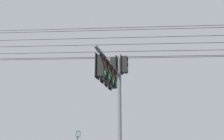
% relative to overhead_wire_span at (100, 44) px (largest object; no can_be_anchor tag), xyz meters
% --- Properties ---
extents(signal_mast_assembly, '(4.30, 0.98, 6.88)m').
position_rel_overhead_wire_span_xyz_m(signal_mast_assembly, '(-0.84, -1.13, -2.61)').
color(signal_mast_assembly, slate).
rests_on(signal_mast_assembly, ground).
extents(overhead_wire_span, '(6.24, 22.66, 2.20)m').
position_rel_overhead_wire_span_xyz_m(overhead_wire_span, '(0.00, 0.00, 0.00)').
color(overhead_wire_span, black).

